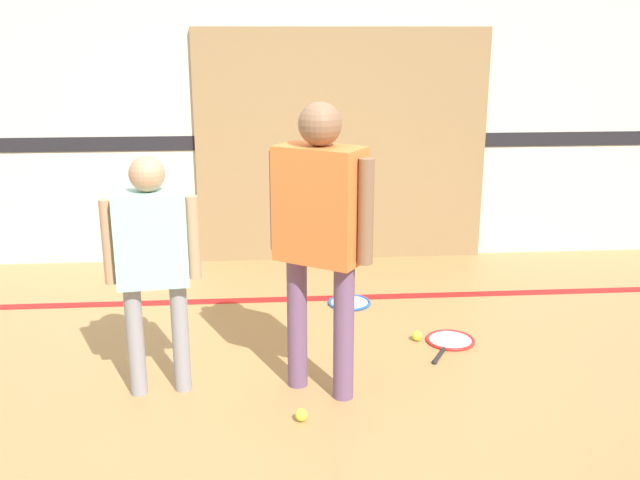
% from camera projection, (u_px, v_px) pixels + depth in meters
% --- Properties ---
extents(ground_plane, '(16.00, 16.00, 0.00)m').
position_uv_depth(ground_plane, '(277.00, 406.00, 3.79)').
color(ground_plane, '#A87F4C').
extents(wall_back, '(16.00, 0.07, 3.20)m').
position_uv_depth(wall_back, '(267.00, 72.00, 5.86)').
color(wall_back, silver).
rests_on(wall_back, ground_plane).
extents(wall_panel, '(2.46, 0.05, 1.96)m').
position_uv_depth(wall_panel, '(342.00, 147.00, 6.02)').
color(wall_panel, '#93754C').
rests_on(wall_panel, ground_plane).
extents(floor_stripe, '(14.40, 0.10, 0.01)m').
position_uv_depth(floor_stripe, '(273.00, 299.00, 5.30)').
color(floor_stripe, red).
rests_on(floor_stripe, ground_plane).
extents(person_instructor, '(0.51, 0.45, 1.59)m').
position_uv_depth(person_instructor, '(320.00, 220.00, 3.69)').
color(person_instructor, '#6B4C70').
rests_on(person_instructor, ground_plane).
extents(person_student_left, '(0.50, 0.25, 1.32)m').
position_uv_depth(person_student_left, '(152.00, 251.00, 3.73)').
color(person_student_left, gray).
rests_on(person_student_left, ground_plane).
extents(racket_spare_on_floor, '(0.43, 0.54, 0.03)m').
position_uv_depth(racket_spare_on_floor, '(450.00, 341.00, 4.57)').
color(racket_spare_on_floor, red).
rests_on(racket_spare_on_floor, ground_plane).
extents(racket_second_spare, '(0.37, 0.57, 0.03)m').
position_uv_depth(racket_second_spare, '(349.00, 302.00, 5.24)').
color(racket_second_spare, blue).
rests_on(racket_second_spare, ground_plane).
extents(tennis_ball_near_instructor, '(0.07, 0.07, 0.07)m').
position_uv_depth(tennis_ball_near_instructor, '(301.00, 415.00, 3.64)').
color(tennis_ball_near_instructor, '#CCE038').
rests_on(tennis_ball_near_instructor, ground_plane).
extents(tennis_ball_by_spare_racket, '(0.07, 0.07, 0.07)m').
position_uv_depth(tennis_ball_by_spare_racket, '(417.00, 336.00, 4.59)').
color(tennis_ball_by_spare_racket, '#CCE038').
rests_on(tennis_ball_by_spare_racket, ground_plane).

